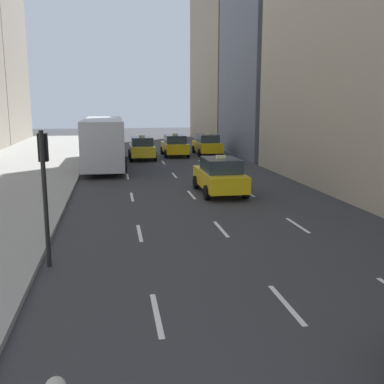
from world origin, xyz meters
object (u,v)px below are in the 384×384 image
at_px(taxi_lead, 220,175).
at_px(traffic_light_pole, 44,176).
at_px(taxi_third, 207,144).
at_px(taxi_second, 142,148).
at_px(taxi_fourth, 175,145).
at_px(city_bus, 104,140).

xyz_separation_m(taxi_lead, traffic_light_pole, (-6.75, -8.72, 1.53)).
bearing_deg(traffic_light_pole, taxi_third, 69.14).
bearing_deg(taxi_third, taxi_second, -159.93).
xyz_separation_m(taxi_third, traffic_light_pole, (-9.55, -25.07, 1.53)).
xyz_separation_m(taxi_third, taxi_fourth, (-2.80, -0.38, 0.00)).
xyz_separation_m(taxi_fourth, city_bus, (-5.61, -5.28, 0.91)).
height_order(taxi_lead, city_bus, city_bus).
xyz_separation_m(taxi_second, city_bus, (-2.81, -3.61, 0.91)).
height_order(taxi_second, taxi_fourth, same).
distance_m(taxi_lead, traffic_light_pole, 11.13).
height_order(taxi_lead, taxi_second, same).
xyz_separation_m(taxi_third, city_bus, (-8.41, -5.66, 0.91)).
height_order(taxi_lead, traffic_light_pole, traffic_light_pole).
bearing_deg(taxi_fourth, taxi_lead, -90.00).
relative_size(taxi_third, traffic_light_pole, 1.22).
relative_size(taxi_third, taxi_fourth, 1.00).
bearing_deg(taxi_second, taxi_third, 20.07).
distance_m(taxi_lead, taxi_fourth, 15.97).
relative_size(taxi_lead, city_bus, 0.38).
xyz_separation_m(taxi_lead, taxi_third, (2.80, 16.35, 0.00)).
distance_m(taxi_second, taxi_third, 5.96).
relative_size(taxi_second, taxi_fourth, 1.00).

